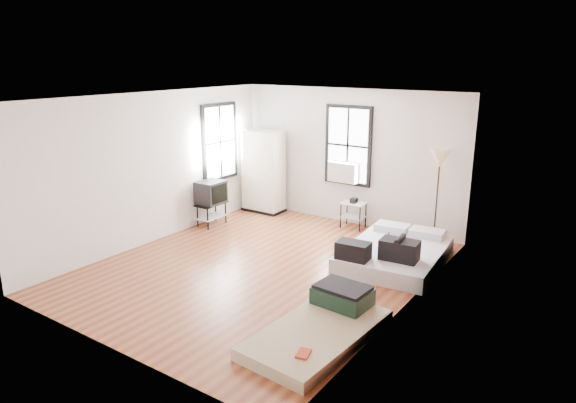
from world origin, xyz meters
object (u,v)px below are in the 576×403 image
Objects in this scene: floor_lamp at (440,163)px; mattress_main at (394,253)px; side_table at (354,208)px; wardrobe at (264,172)px; mattress_bare at (324,324)px; tv_stand at (211,194)px.

mattress_main is at bearing -102.35° from floor_lamp.
wardrobe is at bearing -178.21° from side_table.
mattress_main is at bearing -41.71° from side_table.
wardrobe is 2.30m from side_table.
mattress_main is at bearing -19.11° from wardrobe.
mattress_bare is 3.28× the size of side_table.
side_table is 0.34× the size of floor_lamp.
wardrobe is at bearing 180.00° from floor_lamp.
floor_lamp reaches higher than side_table.
mattress_main reaches higher than mattress_bare.
side_table is (2.24, 0.07, -0.49)m from wardrobe.
mattress_main is 1.06× the size of mattress_bare.
mattress_main reaches higher than side_table.
mattress_bare is 1.13× the size of floor_lamp.
tv_stand is (-2.51, -1.52, 0.25)m from side_table.
wardrobe is 1.94× the size of tv_stand.
floor_lamp is at bearing 92.67° from mattress_bare.
tv_stand is (-4.15, 2.46, 0.54)m from mattress_bare.
side_table is at bearing 177.67° from floor_lamp.
floor_lamp reaches higher than mattress_bare.
mattress_main is at bearing 2.57° from tv_stand.
wardrobe is 1.00× the size of floor_lamp.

